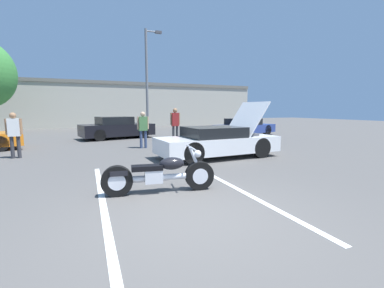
{
  "coord_description": "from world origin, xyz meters",
  "views": [
    {
      "loc": [
        -1.52,
        -3.63,
        1.71
      ],
      "look_at": [
        1.03,
        2.64,
        0.8
      ],
      "focal_mm": 24.0,
      "sensor_mm": 36.0,
      "label": 1
    }
  ],
  "objects_px": {
    "light_pole": "(148,77)",
    "motorcycle": "(160,175)",
    "parked_car_right_row": "(244,127)",
    "spectator_near_motorcycle": "(175,122)",
    "parked_car_mid_row": "(117,128)",
    "spectator_by_show_car": "(143,127)",
    "spectator_midground": "(14,131)",
    "show_car_hood_open": "(218,142)"
  },
  "relations": [
    {
      "from": "motorcycle",
      "to": "spectator_midground",
      "type": "xyz_separation_m",
      "value": [
        -3.72,
        5.63,
        0.57
      ]
    },
    {
      "from": "parked_car_mid_row",
      "to": "spectator_by_show_car",
      "type": "xyz_separation_m",
      "value": [
        0.67,
        -4.48,
        0.34
      ]
    },
    {
      "from": "spectator_near_motorcycle",
      "to": "spectator_midground",
      "type": "xyz_separation_m",
      "value": [
        -6.61,
        -2.0,
        -0.12
      ]
    },
    {
      "from": "parked_car_right_row",
      "to": "spectator_near_motorcycle",
      "type": "distance_m",
      "value": 5.78
    },
    {
      "from": "parked_car_right_row",
      "to": "spectator_by_show_car",
      "type": "relative_size",
      "value": 2.82
    },
    {
      "from": "parked_car_mid_row",
      "to": "spectator_near_motorcycle",
      "type": "distance_m",
      "value": 4.13
    },
    {
      "from": "spectator_near_motorcycle",
      "to": "spectator_by_show_car",
      "type": "height_order",
      "value": "spectator_near_motorcycle"
    },
    {
      "from": "parked_car_mid_row",
      "to": "parked_car_right_row",
      "type": "xyz_separation_m",
      "value": [
        8.06,
        -1.34,
        -0.06
      ]
    },
    {
      "from": "parked_car_mid_row",
      "to": "parked_car_right_row",
      "type": "bearing_deg",
      "value": -22.61
    },
    {
      "from": "show_car_hood_open",
      "to": "spectator_midground",
      "type": "bearing_deg",
      "value": 155.76
    },
    {
      "from": "spectator_near_motorcycle",
      "to": "spectator_by_show_car",
      "type": "bearing_deg",
      "value": -145.89
    },
    {
      "from": "spectator_by_show_car",
      "to": "spectator_midground",
      "type": "height_order",
      "value": "spectator_by_show_car"
    },
    {
      "from": "motorcycle",
      "to": "spectator_near_motorcycle",
      "type": "relative_size",
      "value": 1.3
    },
    {
      "from": "light_pole",
      "to": "spectator_near_motorcycle",
      "type": "height_order",
      "value": "light_pole"
    },
    {
      "from": "spectator_by_show_car",
      "to": "spectator_midground",
      "type": "xyz_separation_m",
      "value": [
        -4.67,
        -0.69,
        -0.0
      ]
    },
    {
      "from": "spectator_midground",
      "to": "show_car_hood_open",
      "type": "bearing_deg",
      "value": -20.64
    },
    {
      "from": "spectator_near_motorcycle",
      "to": "light_pole",
      "type": "bearing_deg",
      "value": 90.68
    },
    {
      "from": "show_car_hood_open",
      "to": "parked_car_mid_row",
      "type": "height_order",
      "value": "show_car_hood_open"
    },
    {
      "from": "spectator_midground",
      "to": "light_pole",
      "type": "bearing_deg",
      "value": 50.13
    },
    {
      "from": "show_car_hood_open",
      "to": "spectator_by_show_car",
      "type": "xyz_separation_m",
      "value": [
        -2.05,
        3.22,
        0.39
      ]
    },
    {
      "from": "light_pole",
      "to": "motorcycle",
      "type": "height_order",
      "value": "light_pole"
    },
    {
      "from": "parked_car_mid_row",
      "to": "light_pole",
      "type": "bearing_deg",
      "value": 33.17
    },
    {
      "from": "show_car_hood_open",
      "to": "spectator_near_motorcycle",
      "type": "relative_size",
      "value": 2.5
    },
    {
      "from": "parked_car_mid_row",
      "to": "spectator_by_show_car",
      "type": "distance_m",
      "value": 4.54
    },
    {
      "from": "motorcycle",
      "to": "show_car_hood_open",
      "type": "xyz_separation_m",
      "value": [
        3.0,
        3.1,
        0.19
      ]
    },
    {
      "from": "parked_car_mid_row",
      "to": "parked_car_right_row",
      "type": "distance_m",
      "value": 8.17
    },
    {
      "from": "show_car_hood_open",
      "to": "spectator_near_motorcycle",
      "type": "height_order",
      "value": "show_car_hood_open"
    },
    {
      "from": "motorcycle",
      "to": "parked_car_mid_row",
      "type": "bearing_deg",
      "value": 96.06
    },
    {
      "from": "show_car_hood_open",
      "to": "parked_car_right_row",
      "type": "xyz_separation_m",
      "value": [
        5.35,
        6.36,
        -0.02
      ]
    },
    {
      "from": "light_pole",
      "to": "show_car_hood_open",
      "type": "distance_m",
      "value": 10.92
    },
    {
      "from": "light_pole",
      "to": "spectator_near_motorcycle",
      "type": "bearing_deg",
      "value": -89.32
    },
    {
      "from": "spectator_midground",
      "to": "motorcycle",
      "type": "bearing_deg",
      "value": -56.54
    },
    {
      "from": "spectator_by_show_car",
      "to": "light_pole",
      "type": "bearing_deg",
      "value": 75.34
    },
    {
      "from": "show_car_hood_open",
      "to": "spectator_by_show_car",
      "type": "distance_m",
      "value": 3.84
    },
    {
      "from": "motorcycle",
      "to": "spectator_near_motorcycle",
      "type": "xyz_separation_m",
      "value": [
        2.89,
        7.63,
        0.69
      ]
    },
    {
      "from": "parked_car_mid_row",
      "to": "motorcycle",
      "type": "bearing_deg",
      "value": -104.67
    },
    {
      "from": "show_car_hood_open",
      "to": "parked_car_mid_row",
      "type": "relative_size",
      "value": 1.01
    },
    {
      "from": "parked_car_right_row",
      "to": "spectator_near_motorcycle",
      "type": "xyz_separation_m",
      "value": [
        -5.46,
        -1.83,
        0.52
      ]
    },
    {
      "from": "spectator_midground",
      "to": "parked_car_right_row",
      "type": "bearing_deg",
      "value": 17.62
    },
    {
      "from": "motorcycle",
      "to": "parked_car_mid_row",
      "type": "height_order",
      "value": "parked_car_mid_row"
    },
    {
      "from": "spectator_near_motorcycle",
      "to": "parked_car_mid_row",
      "type": "bearing_deg",
      "value": 129.39
    },
    {
      "from": "light_pole",
      "to": "spectator_by_show_car",
      "type": "relative_size",
      "value": 4.5
    }
  ]
}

